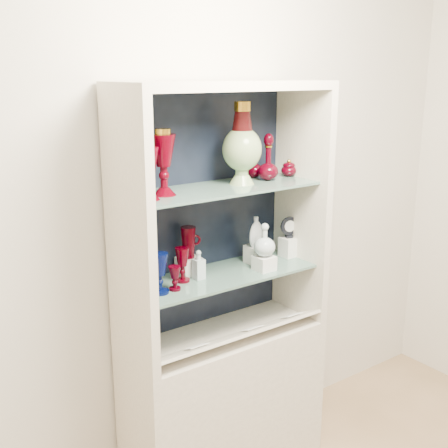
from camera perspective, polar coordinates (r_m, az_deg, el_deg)
wall_back at (r=2.74m, az=-2.69°, el=3.00°), size 3.50×0.02×2.80m
cabinet_base at (r=2.96m, az=0.00°, el=-17.55°), size 1.00×0.40×0.75m
cabinet_back_panel at (r=2.73m, az=-2.32°, el=1.35°), size 0.98×0.02×1.15m
cabinet_side_left at (r=2.34m, az=-9.60°, el=-1.19°), size 0.04×0.40×1.15m
cabinet_side_right at (r=2.88m, az=7.80°, el=1.93°), size 0.04×0.40×1.15m
cabinet_top_cap at (r=2.49m, az=0.00°, el=13.88°), size 1.00×0.40×0.04m
shelf_lower at (r=2.68m, az=-0.25°, el=-5.21°), size 0.92×0.34×0.01m
shelf_upper at (r=2.56m, az=-0.26°, el=3.64°), size 0.92×0.34×0.01m
label_ledge at (r=2.69m, az=1.39°, el=-11.28°), size 0.92×0.17×0.09m
label_card_0 at (r=2.73m, az=2.84°, el=-10.53°), size 0.10×0.06×0.03m
label_card_1 at (r=2.56m, az=-2.80°, el=-12.30°), size 0.10×0.06×0.03m
label_card_2 at (r=2.88m, az=6.86°, el=-9.19°), size 0.10×0.06×0.03m
pedestal_lamp_left at (r=2.38m, az=-6.16°, el=6.24°), size 0.14×0.14×0.28m
pedestal_lamp_right at (r=2.30m, az=-7.66°, el=5.33°), size 0.12×0.12×0.24m
enamel_urn at (r=2.61m, az=1.85°, el=8.19°), size 0.21×0.21×0.38m
ruby_decanter_a at (r=2.72m, az=4.53°, el=7.08°), size 0.11×0.11×0.25m
ruby_decanter_b at (r=2.79m, az=3.09°, el=6.73°), size 0.10×0.10×0.20m
lidded_bowl at (r=2.84m, az=6.60°, el=5.70°), size 0.08×0.08×0.09m
cobalt_goblet at (r=2.43m, az=-6.54°, el=-5.02°), size 0.10×0.10×0.18m
ruby_goblet_tall at (r=2.56m, az=-4.25°, el=-4.15°), size 0.09×0.09×0.16m
ruby_goblet_small at (r=2.47m, az=-5.02°, el=-5.51°), size 0.07×0.07×0.11m
riser_ruby_pitcher at (r=2.67m, az=-3.59°, el=-4.23°), size 0.10×0.10×0.08m
ruby_pitcher at (r=2.64m, az=-3.63°, el=-1.88°), size 0.13×0.09×0.15m
clear_square_bottle at (r=2.59m, az=-2.59°, el=-4.13°), size 0.05×0.05×0.14m
riser_flat_flask at (r=2.82m, az=3.22°, el=-3.08°), size 0.09×0.09×0.09m
flat_flask at (r=2.78m, az=3.26°, el=-0.70°), size 0.12×0.08×0.15m
riser_clear_round_decanter at (r=2.72m, az=4.10°, el=-3.97°), size 0.09×0.09×0.07m
clear_round_decanter at (r=2.69m, az=4.14°, el=-1.70°), size 0.13×0.13×0.16m
riser_cameo_medallion at (r=2.93m, az=6.60°, el=-2.32°), size 0.08×0.08×0.10m
cameo_medallion at (r=2.90m, az=6.66°, el=-0.29°), size 0.10×0.06×0.12m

